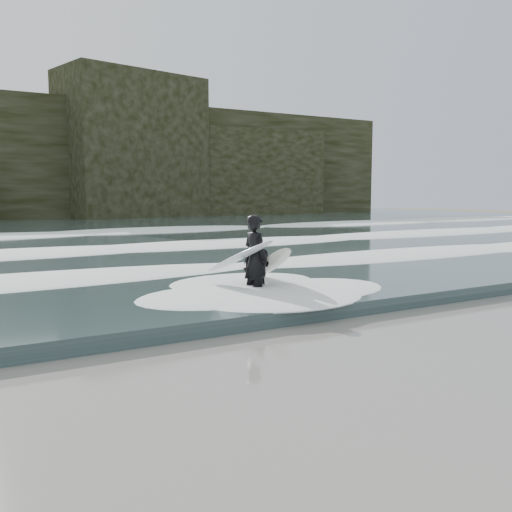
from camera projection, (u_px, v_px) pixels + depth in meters
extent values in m
plane|color=olive|center=(496.00, 354.00, 8.59)|extent=(120.00, 120.00, 0.00)
cube|color=#2E3F41|center=(65.00, 231.00, 33.34)|extent=(90.00, 52.00, 0.30)
cube|color=black|center=(17.00, 161.00, 47.32)|extent=(70.00, 9.00, 10.00)
ellipsoid|color=white|center=(222.00, 264.00, 16.23)|extent=(60.00, 3.20, 0.20)
ellipsoid|color=white|center=(139.00, 244.00, 22.21)|extent=(60.00, 4.00, 0.24)
ellipsoid|color=white|center=(82.00, 230.00, 29.89)|extent=(60.00, 4.80, 0.30)
imported|color=black|center=(255.00, 258.00, 12.70)|extent=(0.53, 0.75, 1.93)
ellipsoid|color=white|center=(239.00, 257.00, 12.53)|extent=(1.16, 2.01, 0.94)
imported|color=black|center=(257.00, 266.00, 12.89)|extent=(0.77, 0.88, 1.52)
ellipsoid|color=silver|center=(272.00, 262.00, 13.10)|extent=(1.05, 2.10, 0.95)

